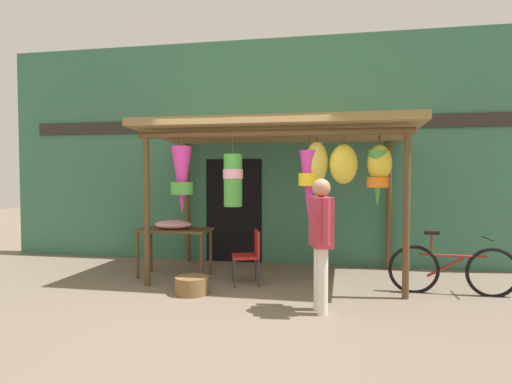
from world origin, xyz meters
name	(u,v)px	position (x,y,z in m)	size (l,w,h in m)	color
ground_plane	(238,297)	(0.00, 0.00, 0.00)	(30.00, 30.00, 0.00)	#756656
shop_facade	(266,152)	(0.00, 2.43, 2.14)	(10.73, 0.29, 4.28)	#387056
market_stall_canopy	(281,146)	(0.46, 1.01, 2.16)	(4.28, 2.32, 2.53)	brown
display_table	(175,235)	(-1.31, 0.95, 0.69)	(1.18, 0.60, 0.80)	brown
flower_heap_on_table	(174,224)	(-1.31, 0.94, 0.87)	(0.62, 0.43, 0.15)	pink
folding_chair	(250,252)	(0.04, 0.68, 0.50)	(0.50, 0.50, 0.84)	#AD1E1E
wicker_basket_by_table	(192,285)	(-0.68, 0.02, 0.12)	(0.48, 0.48, 0.25)	brown
parked_bicycle	(452,270)	(2.95, 0.68, 0.35)	(1.75, 0.44, 0.92)	black
vendor_in_orange	(321,234)	(1.14, -0.45, 0.97)	(0.32, 0.57, 1.65)	silver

